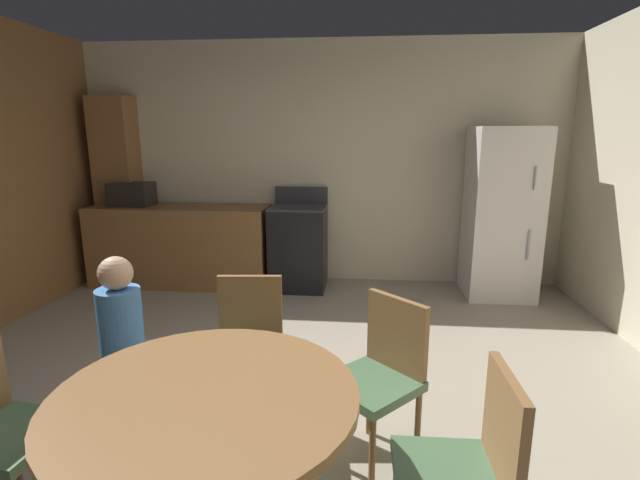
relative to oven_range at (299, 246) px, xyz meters
The scene contains 12 objects.
ground_plane 2.80m from the oven_range, 85.52° to the right, with size 14.00×14.00×0.00m, color #A89E89.
wall_back 0.99m from the oven_range, 61.43° to the left, with size 5.72×0.12×2.70m, color beige.
kitchen_counter 1.35m from the oven_range, behind, with size 1.99×0.60×0.90m, color olive.
pantry_column 2.21m from the oven_range, behind, with size 0.44×0.36×2.10m, color olive.
oven_range is the anchor object (origin of this frame).
refrigerator 2.18m from the oven_range, ahead, with size 0.68×0.68×1.76m.
microwave 1.97m from the oven_range, behind, with size 0.44×0.32×0.26m, color black.
dining_table 3.47m from the oven_range, 87.69° to the right, with size 1.13×1.13×0.76m.
chair_east 3.62m from the oven_range, 72.25° to the right, with size 0.41×0.41×0.87m.
chair_northeast 2.89m from the oven_range, 73.70° to the right, with size 0.57×0.57×0.87m.
chair_north 2.51m from the oven_range, 88.80° to the right, with size 0.43×0.43×0.87m.
person_child 2.89m from the oven_range, 100.51° to the right, with size 0.31×0.31×1.09m.
Camera 1 is at (0.48, -2.19, 1.68)m, focal length 25.92 mm.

